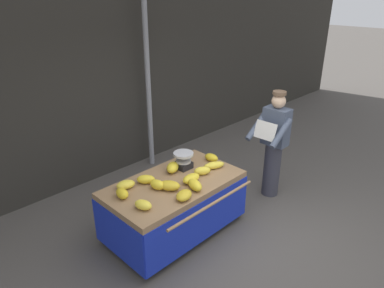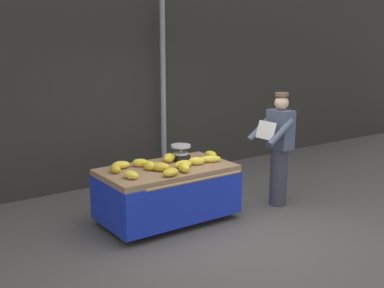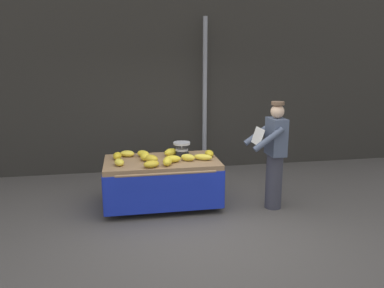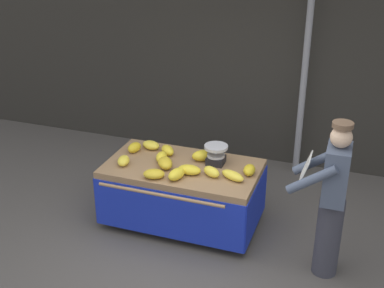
% 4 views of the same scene
% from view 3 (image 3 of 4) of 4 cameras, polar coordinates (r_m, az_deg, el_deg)
% --- Properties ---
extents(ground_plane, '(60.00, 60.00, 0.00)m').
position_cam_3_polar(ground_plane, '(5.42, 1.39, -12.88)').
color(ground_plane, '#514C47').
extents(back_wall, '(16.00, 0.24, 4.21)m').
position_cam_3_polar(back_wall, '(7.99, -3.16, 11.09)').
color(back_wall, '#2D2B26').
rests_on(back_wall, ground).
extents(street_pole, '(0.09, 0.09, 3.17)m').
position_cam_3_polar(street_pole, '(7.78, 1.95, 7.22)').
color(street_pole, gray).
rests_on(street_pole, ground).
extents(banana_cart, '(1.83, 1.22, 0.78)m').
position_cam_3_polar(banana_cart, '(6.04, -4.62, -4.36)').
color(banana_cart, '#93704C').
rests_on(banana_cart, ground).
extents(weighing_scale, '(0.28, 0.28, 0.23)m').
position_cam_3_polar(weighing_scale, '(6.17, -1.57, -0.78)').
color(weighing_scale, black).
rests_on(weighing_scale, banana_cart).
extents(banana_bunch_0, '(0.19, 0.24, 0.10)m').
position_cam_3_polar(banana_bunch_0, '(5.74, -11.03, -2.75)').
color(banana_bunch_0, yellow).
rests_on(banana_bunch_0, banana_cart).
extents(banana_bunch_1, '(0.27, 0.16, 0.11)m').
position_cam_3_polar(banana_bunch_1, '(5.82, -3.02, -2.28)').
color(banana_bunch_1, yellow).
rests_on(banana_bunch_1, banana_cart).
extents(banana_bunch_2, '(0.17, 0.23, 0.12)m').
position_cam_3_polar(banana_bunch_2, '(5.95, -7.22, -1.95)').
color(banana_bunch_2, yellow).
rests_on(banana_bunch_2, banana_cart).
extents(banana_bunch_3, '(0.17, 0.23, 0.12)m').
position_cam_3_polar(banana_bunch_3, '(6.09, -11.30, -1.78)').
color(banana_bunch_3, gold).
rests_on(banana_bunch_3, banana_cart).
extents(banana_bunch_4, '(0.27, 0.21, 0.10)m').
position_cam_3_polar(banana_bunch_4, '(6.24, -9.84, -1.45)').
color(banana_bunch_4, yellow).
rests_on(banana_bunch_4, banana_cart).
extents(banana_bunch_5, '(0.30, 0.27, 0.13)m').
position_cam_3_polar(banana_bunch_5, '(6.19, -3.24, -1.27)').
color(banana_bunch_5, yellow).
rests_on(banana_bunch_5, banana_cart).
extents(banana_bunch_6, '(0.26, 0.26, 0.11)m').
position_cam_3_polar(banana_bunch_6, '(6.16, -7.43, -1.49)').
color(banana_bunch_6, yellow).
rests_on(banana_bunch_6, banana_cart).
extents(banana_bunch_7, '(0.32, 0.24, 0.10)m').
position_cam_3_polar(banana_bunch_7, '(5.94, 1.68, -2.01)').
color(banana_bunch_7, yellow).
rests_on(banana_bunch_7, banana_cart).
extents(banana_bunch_8, '(0.26, 0.22, 0.11)m').
position_cam_3_polar(banana_bunch_8, '(5.89, -0.65, -2.07)').
color(banana_bunch_8, yellow).
rests_on(banana_bunch_8, banana_cart).
extents(banana_bunch_9, '(0.15, 0.22, 0.11)m').
position_cam_3_polar(banana_bunch_9, '(6.14, 2.65, -1.46)').
color(banana_bunch_9, gold).
rests_on(banana_bunch_9, banana_cart).
extents(banana_bunch_10, '(0.28, 0.24, 0.10)m').
position_cam_3_polar(banana_bunch_10, '(5.58, -6.22, -3.06)').
color(banana_bunch_10, gold).
rests_on(banana_bunch_10, banana_cart).
extents(banana_bunch_11, '(0.28, 0.31, 0.12)m').
position_cam_3_polar(banana_bunch_11, '(5.84, -6.23, -2.23)').
color(banana_bunch_11, gold).
rests_on(banana_bunch_11, banana_cart).
extents(banana_bunch_12, '(0.20, 0.28, 0.13)m').
position_cam_3_polar(banana_bunch_12, '(5.65, -3.76, -2.67)').
color(banana_bunch_12, yellow).
rests_on(banana_bunch_12, banana_cart).
extents(vendor_person, '(0.59, 0.52, 1.71)m').
position_cam_3_polar(vendor_person, '(6.01, 12.42, -1.67)').
color(vendor_person, '#383842').
rests_on(vendor_person, ground).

